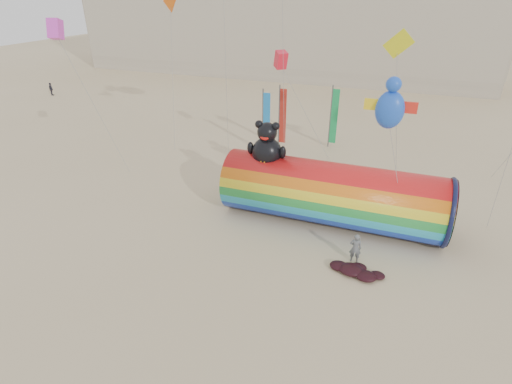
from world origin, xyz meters
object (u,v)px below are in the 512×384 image
(windsock_assembly, at_px, (332,192))
(fabric_bundle, at_px, (355,271))
(hotel_building, at_px, (281,0))
(kite_handler, at_px, (355,248))

(windsock_assembly, bearing_deg, fabric_bundle, -63.86)
(windsock_assembly, height_order, fabric_bundle, windsock_assembly)
(hotel_building, xyz_separation_m, windsock_assembly, (16.15, -42.08, -8.43))
(windsock_assembly, distance_m, fabric_bundle, 5.09)
(windsock_assembly, distance_m, kite_handler, 4.01)
(hotel_building, distance_m, kite_handler, 49.81)
(hotel_building, height_order, windsock_assembly, hotel_building)
(windsock_assembly, height_order, kite_handler, windsock_assembly)
(hotel_building, bearing_deg, windsock_assembly, -69.00)
(kite_handler, bearing_deg, windsock_assembly, -67.80)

